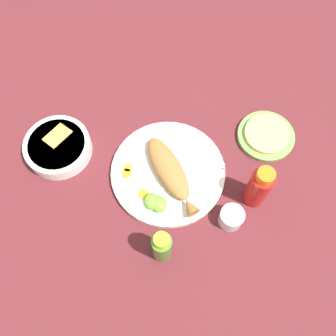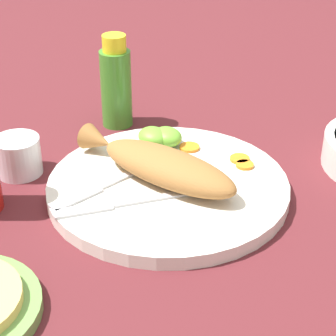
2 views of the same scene
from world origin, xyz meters
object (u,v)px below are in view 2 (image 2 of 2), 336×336
(fried_fish, at_px, (161,165))
(main_plate, at_px, (168,187))
(fork_far, at_px, (105,185))
(hot_sauce_bottle_green, at_px, (116,84))
(fork_near, at_px, (120,204))
(salt_cup, at_px, (19,158))

(fried_fish, bearing_deg, main_plate, -0.00)
(fried_fish, xyz_separation_m, fork_far, (-0.03, -0.07, -0.02))
(fried_fish, bearing_deg, fork_far, -127.45)
(fork_far, relative_size, hot_sauce_bottle_green, 1.27)
(fork_near, distance_m, salt_cup, 0.18)
(fork_far, height_order, salt_cup, salt_cup)
(hot_sauce_bottle_green, xyz_separation_m, salt_cup, (0.04, -0.19, -0.05))
(fork_far, distance_m, hot_sauce_bottle_green, 0.22)
(fork_far, bearing_deg, main_plate, 146.11)
(main_plate, relative_size, fried_fish, 1.25)
(salt_cup, bearing_deg, fried_fish, 36.59)
(main_plate, xyz_separation_m, fried_fish, (-0.01, -0.00, 0.03))
(main_plate, bearing_deg, hot_sauce_bottle_green, 161.10)
(fried_fish, height_order, fork_near, fried_fish)
(fork_near, bearing_deg, salt_cup, -53.22)
(main_plate, bearing_deg, salt_cup, -144.73)
(fork_near, height_order, hot_sauce_bottle_green, hot_sauce_bottle_green)
(fried_fish, xyz_separation_m, salt_cup, (-0.16, -0.12, -0.02))
(main_plate, height_order, fork_near, fork_near)
(fried_fish, bearing_deg, hot_sauce_bottle_green, 147.24)
(main_plate, distance_m, fork_near, 0.08)
(main_plate, distance_m, salt_cup, 0.21)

